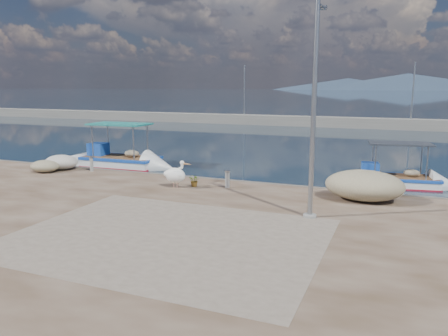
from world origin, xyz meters
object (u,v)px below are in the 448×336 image
Objects in this scene: boat_left at (120,163)px; bollard_near at (227,178)px; boat_right at (396,182)px; pelican at (176,175)px; lamp_post at (313,119)px.

boat_left is 10.15m from bollard_near.
boat_right is (15.76, 0.71, -0.05)m from boat_left.
lamp_post reaches higher than pelican.
pelican is (6.89, -5.59, 0.83)m from boat_left.
boat_left reaches higher than pelican.
pelican is at bearing 161.57° from lamp_post.
pelican is 0.18× the size of lamp_post.
lamp_post is at bearing -35.22° from bollard_near.
pelican is 1.67× the size of bollard_near.
lamp_post is at bearing -116.25° from boat_right.
lamp_post is (13.17, -7.68, 3.56)m from boat_left.
boat_left is at bearing 136.11° from pelican.
bollard_near is at bearing 18.08° from pelican.
bollard_near is at bearing -150.48° from boat_right.
boat_left is 15.65m from lamp_post.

